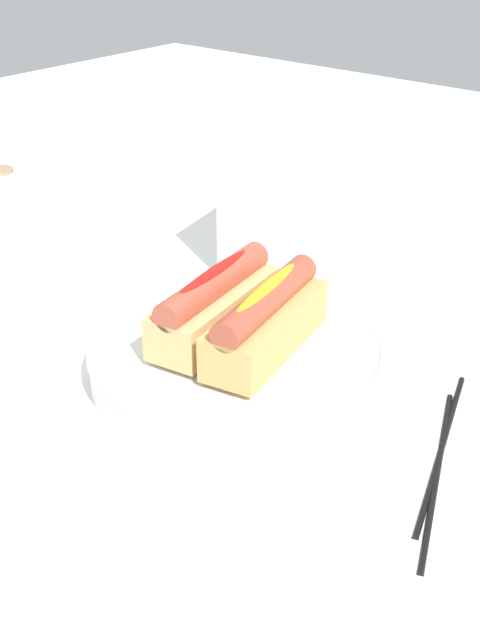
% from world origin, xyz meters
% --- Properties ---
extents(ground_plane, '(2.40, 2.40, 0.00)m').
position_xyz_m(ground_plane, '(0.00, 0.00, 0.00)').
color(ground_plane, white).
extents(serving_bowl, '(0.27, 0.27, 0.04)m').
position_xyz_m(serving_bowl, '(0.02, -0.02, 0.02)').
color(serving_bowl, white).
rests_on(serving_bowl, ground_plane).
extents(hotdog_front, '(0.16, 0.08, 0.06)m').
position_xyz_m(hotdog_front, '(0.02, -0.05, 0.07)').
color(hotdog_front, tan).
rests_on(hotdog_front, serving_bowl).
extents(hotdog_back, '(0.16, 0.07, 0.06)m').
position_xyz_m(hotdog_back, '(0.02, 0.01, 0.07)').
color(hotdog_back, '#DBB270').
rests_on(hotdog_back, serving_bowl).
extents(water_glass, '(0.07, 0.07, 0.09)m').
position_xyz_m(water_glass, '(-0.22, -0.05, 0.04)').
color(water_glass, white).
rests_on(water_glass, ground_plane).
extents(paper_towel_roll, '(0.11, 0.11, 0.13)m').
position_xyz_m(paper_towel_roll, '(0.01, 0.30, 0.07)').
color(paper_towel_roll, white).
rests_on(paper_towel_roll, ground_plane).
extents(napkin_box, '(0.12, 0.07, 0.15)m').
position_xyz_m(napkin_box, '(0.22, 0.13, 0.07)').
color(napkin_box, white).
rests_on(napkin_box, ground_plane).
extents(chopstick_near, '(0.21, 0.07, 0.01)m').
position_xyz_m(chopstick_near, '(0.04, -0.21, 0.00)').
color(chopstick_near, black).
rests_on(chopstick_near, ground_plane).
extents(chopstick_far, '(0.21, 0.09, 0.01)m').
position_xyz_m(chopstick_far, '(0.01, -0.22, 0.00)').
color(chopstick_far, black).
rests_on(chopstick_far, ground_plane).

